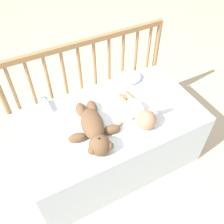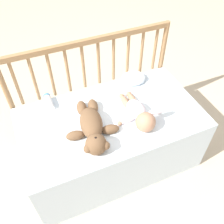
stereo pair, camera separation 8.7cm
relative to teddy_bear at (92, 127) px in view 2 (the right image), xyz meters
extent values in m
plane|color=#C6B293|center=(0.16, 0.08, -0.55)|extent=(12.00, 12.00, 0.00)
cube|color=silver|center=(0.16, 0.08, -0.30)|extent=(1.23, 0.68, 0.50)
cylinder|color=#997047|center=(-0.44, 0.45, -0.11)|extent=(0.04, 0.04, 0.89)
cylinder|color=#997047|center=(0.76, 0.45, -0.11)|extent=(0.04, 0.04, 0.89)
cube|color=#997047|center=(0.16, 0.45, 0.32)|extent=(1.20, 0.03, 0.04)
cylinder|color=#997047|center=(-0.36, 0.45, 0.12)|extent=(0.02, 0.02, 0.35)
cylinder|color=#997047|center=(-0.24, 0.45, 0.12)|extent=(0.02, 0.02, 0.35)
cylinder|color=#997047|center=(-0.13, 0.45, 0.12)|extent=(0.02, 0.02, 0.35)
cylinder|color=#997047|center=(-0.01, 0.45, 0.12)|extent=(0.02, 0.02, 0.35)
cylinder|color=#997047|center=(0.10, 0.45, 0.12)|extent=(0.02, 0.02, 0.35)
cylinder|color=#997047|center=(0.22, 0.45, 0.12)|extent=(0.02, 0.02, 0.35)
cylinder|color=#997047|center=(0.34, 0.45, 0.12)|extent=(0.02, 0.02, 0.35)
cylinder|color=#997047|center=(0.45, 0.45, 0.12)|extent=(0.02, 0.02, 0.35)
cylinder|color=#997047|center=(0.57, 0.45, 0.12)|extent=(0.02, 0.02, 0.35)
cylinder|color=#997047|center=(0.69, 0.45, 0.12)|extent=(0.02, 0.02, 0.35)
cube|color=white|center=(0.16, 0.04, -0.05)|extent=(0.85, 0.55, 0.01)
ellipsoid|color=brown|center=(0.01, 0.04, 0.00)|extent=(0.18, 0.28, 0.12)
sphere|color=brown|center=(-0.03, -0.14, 0.01)|extent=(0.13, 0.13, 0.13)
sphere|color=tan|center=(-0.03, -0.14, 0.05)|extent=(0.05, 0.05, 0.05)
sphere|color=black|center=(-0.03, -0.14, 0.07)|extent=(0.02, 0.02, 0.02)
sphere|color=brown|center=(0.02, -0.17, 0.01)|extent=(0.05, 0.05, 0.05)
sphere|color=brown|center=(-0.08, -0.15, 0.01)|extent=(0.05, 0.05, 0.05)
ellipsoid|color=brown|center=(0.10, -0.04, -0.02)|extent=(0.12, 0.08, 0.06)
ellipsoid|color=brown|center=(-0.11, 0.00, -0.02)|extent=(0.12, 0.08, 0.06)
ellipsoid|color=brown|center=(0.07, 0.19, -0.02)|extent=(0.09, 0.14, 0.07)
ellipsoid|color=brown|center=(0.00, 0.21, -0.02)|extent=(0.09, 0.14, 0.07)
ellipsoid|color=white|center=(0.32, 0.04, -0.01)|extent=(0.12, 0.18, 0.10)
sphere|color=tan|center=(0.32, -0.10, 0.01)|extent=(0.13, 0.13, 0.13)
ellipsoid|color=white|center=(0.42, -0.06, 0.03)|extent=(0.14, 0.05, 0.04)
ellipsoid|color=white|center=(0.22, 0.00, -0.03)|extent=(0.14, 0.05, 0.04)
sphere|color=tan|center=(0.46, -0.02, -0.03)|extent=(0.04, 0.04, 0.04)
sphere|color=tan|center=(0.18, -0.01, -0.03)|extent=(0.04, 0.04, 0.04)
ellipsoid|color=tan|center=(0.36, 0.15, -0.03)|extent=(0.05, 0.14, 0.05)
ellipsoid|color=tan|center=(0.30, 0.15, -0.03)|extent=(0.05, 0.14, 0.05)
sphere|color=tan|center=(0.36, 0.22, -0.03)|extent=(0.04, 0.04, 0.04)
sphere|color=tan|center=(0.30, 0.22, -0.03)|extent=(0.04, 0.04, 0.04)
cylinder|color=white|center=(-0.19, 0.36, -0.03)|extent=(0.05, 0.13, 0.05)
cylinder|color=#4C99D8|center=(-0.19, 0.42, -0.03)|extent=(0.05, 0.02, 0.05)
sphere|color=#EAC67F|center=(-0.19, 0.44, -0.03)|extent=(0.04, 0.04, 0.04)
ellipsoid|color=silver|center=(0.47, 0.36, -0.02)|extent=(0.19, 0.17, 0.06)
camera|label=1|loc=(-0.36, -0.92, 1.19)|focal=40.00mm
camera|label=2|loc=(-0.28, -0.96, 1.19)|focal=40.00mm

